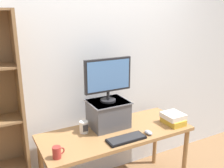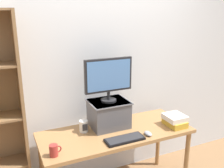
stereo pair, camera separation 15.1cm
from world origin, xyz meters
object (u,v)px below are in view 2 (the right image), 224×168
object	(u,v)px
coffee_mug	(54,150)
desk_speaker	(84,126)
desk	(116,138)
book_stack	(175,120)
keyboard	(125,139)
computer_monitor	(109,77)
computer_mouse	(148,134)
riser_box	(109,113)

from	to	relation	value
coffee_mug	desk_speaker	world-z (taller)	desk_speaker
desk	book_stack	xyz separation A→B (m)	(0.64, -0.14, 0.14)
keyboard	book_stack	size ratio (longest dim) A/B	1.61
computer_monitor	computer_mouse	xyz separation A→B (m)	(0.27, -0.35, -0.53)
book_stack	computer_monitor	bearing A→B (deg)	156.58
riser_box	desk_speaker	world-z (taller)	riser_box
book_stack	keyboard	bearing A→B (deg)	-174.09
computer_monitor	book_stack	bearing A→B (deg)	-23.42
computer_mouse	desk_speaker	size ratio (longest dim) A/B	0.85
coffee_mug	desk_speaker	size ratio (longest dim) A/B	0.87
riser_box	coffee_mug	bearing A→B (deg)	-152.88
desk	riser_box	xyz separation A→B (m)	(-0.02, 0.14, 0.23)
keyboard	coffee_mug	bearing A→B (deg)	178.81
computer_mouse	coffee_mug	bearing A→B (deg)	178.83
riser_box	keyboard	size ratio (longest dim) A/B	1.07
keyboard	desk_speaker	distance (m)	0.45
riser_box	desk	bearing A→B (deg)	-82.67
desk	coffee_mug	distance (m)	0.72
riser_box	book_stack	xyz separation A→B (m)	(0.65, -0.28, -0.09)
computer_mouse	book_stack	world-z (taller)	book_stack
computer_monitor	coffee_mug	size ratio (longest dim) A/B	4.82
book_stack	coffee_mug	bearing A→B (deg)	-177.72
riser_box	coffee_mug	world-z (taller)	riser_box
riser_box	computer_monitor	xyz separation A→B (m)	(-0.00, -0.00, 0.40)
book_stack	riser_box	bearing A→B (deg)	156.47
computer_monitor	riser_box	bearing A→B (deg)	90.00
keyboard	coffee_mug	world-z (taller)	coffee_mug
desk_speaker	computer_monitor	bearing A→B (deg)	3.20
desk	book_stack	world-z (taller)	book_stack
computer_mouse	desk_speaker	xyz separation A→B (m)	(-0.56, 0.34, 0.04)
desk_speaker	riser_box	bearing A→B (deg)	3.50
computer_mouse	desk_speaker	world-z (taller)	desk_speaker
riser_box	book_stack	size ratio (longest dim) A/B	1.72
riser_box	desk_speaker	distance (m)	0.30
computer_mouse	desk	bearing A→B (deg)	139.98
desk_speaker	desk	bearing A→B (deg)	-22.32
book_stack	desk_speaker	world-z (taller)	desk_speaker
computer_monitor	desk_speaker	world-z (taller)	computer_monitor
computer_monitor	desk_speaker	distance (m)	0.56
computer_mouse	keyboard	bearing A→B (deg)	178.89
coffee_mug	book_stack	bearing A→B (deg)	2.28
computer_monitor	computer_mouse	bearing A→B (deg)	-52.51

